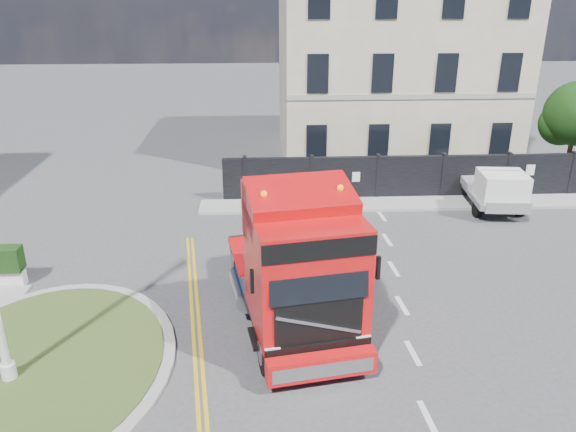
{
  "coord_description": "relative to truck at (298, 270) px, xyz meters",
  "views": [
    {
      "loc": [
        -1.27,
        -15.03,
        8.97
      ],
      "look_at": [
        -0.39,
        2.61,
        1.8
      ],
      "focal_mm": 35.0,
      "sensor_mm": 36.0,
      "label": 1
    }
  ],
  "objects": [
    {
      "name": "pavement_far",
      "position": [
        6.33,
        9.72,
        -1.88
      ],
      "size": [
        20.0,
        1.6,
        0.12
      ],
      "primitive_type": "cube",
      "color": "#979691",
      "rests_on": "ground"
    },
    {
      "name": "traffic_island",
      "position": [
        -6.67,
        -1.38,
        -1.86
      ],
      "size": [
        6.8,
        6.8,
        0.17
      ],
      "color": "#979691",
      "rests_on": "ground"
    },
    {
      "name": "hoarding_fence",
      "position": [
        6.88,
        10.62,
        -0.94
      ],
      "size": [
        18.8,
        0.25,
        2.0
      ],
      "color": "black",
      "rests_on": "ground"
    },
    {
      "name": "ground",
      "position": [
        0.33,
        1.62,
        -1.94
      ],
      "size": [
        120.0,
        120.0,
        0.0
      ],
      "primitive_type": "plane",
      "color": "#424244",
      "rests_on": "ground"
    },
    {
      "name": "georgian_building",
      "position": [
        6.33,
        18.12,
        3.84
      ],
      "size": [
        12.3,
        10.3,
        12.8
      ],
      "color": "beige",
      "rests_on": "ground"
    },
    {
      "name": "tree",
      "position": [
        14.71,
        13.72,
        1.11
      ],
      "size": [
        3.2,
        3.2,
        4.8
      ],
      "color": "#382619",
      "rests_on": "ground"
    },
    {
      "name": "flatbed_pickup",
      "position": [
        9.05,
        8.73,
        -0.9
      ],
      "size": [
        2.24,
        4.76,
        1.92
      ],
      "rotation": [
        0.0,
        0.0,
        -0.09
      ],
      "color": "gray",
      "rests_on": "ground"
    },
    {
      "name": "truck",
      "position": [
        0.0,
        0.0,
        0.0
      ],
      "size": [
        3.88,
        7.57,
        4.32
      ],
      "rotation": [
        0.0,
        0.0,
        0.17
      ],
      "color": "black",
      "rests_on": "ground"
    }
  ]
}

